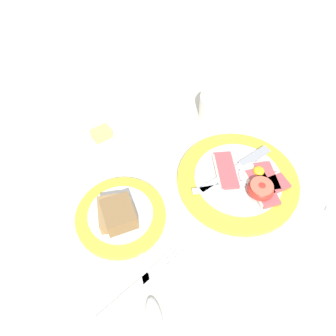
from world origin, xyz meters
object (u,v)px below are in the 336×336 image
object	(u,v)px
bread_plate	(119,215)
teaspoon_near_cup	(151,302)
fork_on_cloth	(141,282)
teaspoon_by_saucer	(315,202)
sugar_cup	(219,106)
butter_dish	(102,137)
breakfast_plate	(241,180)

from	to	relation	value
bread_plate	teaspoon_near_cup	distance (m)	0.17
teaspoon_near_cup	fork_on_cloth	world-z (taller)	teaspoon_near_cup
bread_plate	teaspoon_by_saucer	bearing A→B (deg)	-17.95
teaspoon_near_cup	teaspoon_by_saucer	bearing A→B (deg)	106.45
bread_plate	fork_on_cloth	world-z (taller)	bread_plate
teaspoon_by_saucer	teaspoon_near_cup	xyz separation A→B (m)	(-0.36, -0.05, 0.00)
bread_plate	sugar_cup	size ratio (longest dim) A/B	1.86
bread_plate	sugar_cup	xyz separation A→B (m)	(0.30, 0.17, 0.02)
bread_plate	sugar_cup	world-z (taller)	sugar_cup
butter_dish	breakfast_plate	bearing A→B (deg)	-44.94
teaspoon_by_saucer	butter_dish	bearing A→B (deg)	11.14
sugar_cup	teaspoon_near_cup	size ratio (longest dim) A/B	0.48
butter_dish	fork_on_cloth	xyz separation A→B (m)	(-0.03, -0.34, -0.01)
breakfast_plate	fork_on_cloth	world-z (taller)	breakfast_plate
bread_plate	butter_dish	distance (m)	0.21
breakfast_plate	butter_dish	size ratio (longest dim) A/B	2.25
teaspoon_by_saucer	teaspoon_near_cup	distance (m)	0.37
sugar_cup	butter_dish	bearing A→B (deg)	173.02
bread_plate	butter_dish	xyz separation A→B (m)	(0.03, 0.21, -0.01)
teaspoon_by_saucer	fork_on_cloth	distance (m)	0.37
teaspoon_near_cup	bread_plate	bearing A→B (deg)	-171.77
sugar_cup	teaspoon_by_saucer	distance (m)	0.30
bread_plate	sugar_cup	distance (m)	0.35
teaspoon_near_cup	butter_dish	bearing A→B (deg)	-175.60
breakfast_plate	butter_dish	xyz separation A→B (m)	(-0.23, 0.23, -0.00)
sugar_cup	teaspoon_near_cup	xyz separation A→B (m)	(-0.31, -0.34, -0.03)
sugar_cup	teaspoon_near_cup	world-z (taller)	sugar_cup
sugar_cup	breakfast_plate	bearing A→B (deg)	-104.62
sugar_cup	butter_dish	distance (m)	0.28
fork_on_cloth	sugar_cup	bearing A→B (deg)	25.85
sugar_cup	teaspoon_near_cup	bearing A→B (deg)	-132.06
breakfast_plate	sugar_cup	xyz separation A→B (m)	(0.05, 0.19, 0.02)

